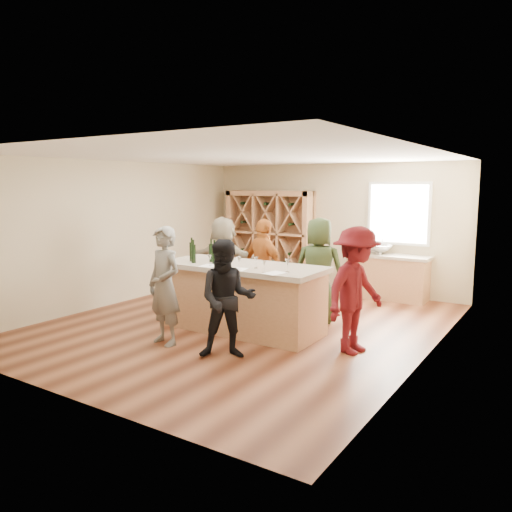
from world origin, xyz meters
The scene contains 34 objects.
floor centered at (0.00, 0.00, -0.05)m, with size 6.00×7.00×0.10m, color brown.
ceiling centered at (0.00, 0.00, 2.85)m, with size 6.00×7.00×0.10m, color white.
wall_back centered at (0.00, 3.55, 1.40)m, with size 6.00×0.10×2.80m, color #BEAE8A.
wall_front centered at (0.00, -3.55, 1.40)m, with size 6.00×0.10×2.80m, color #BEAE8A.
wall_left centered at (-3.05, 0.00, 1.40)m, with size 0.10×7.00×2.80m, color #BEAE8A.
wall_right centered at (3.05, 0.00, 1.40)m, with size 0.10×7.00×2.80m, color #BEAE8A.
window_frame centered at (1.50, 3.47, 1.75)m, with size 1.30×0.06×1.30m, color white.
window_pane centered at (1.50, 3.44, 1.75)m, with size 1.18×0.01×1.18m, color white.
wine_rack centered at (-1.50, 3.27, 1.10)m, with size 2.20×0.45×2.20m, color tan.
back_counter_base centered at (1.40, 3.20, 0.43)m, with size 1.60×0.58×0.86m, color tan.
back_counter_top centered at (1.40, 3.20, 0.89)m, with size 1.70×0.62×0.06m, color #B8AA96.
sink centered at (1.20, 3.20, 1.01)m, with size 0.54×0.54×0.19m, color silver.
faucet centered at (1.20, 3.38, 1.07)m, with size 0.02×0.02×0.30m, color silver.
tasting_counter_base centered at (0.14, -0.30, 0.50)m, with size 2.60×1.00×1.00m, color tan.
tasting_counter_top centered at (0.14, -0.30, 1.04)m, with size 2.72×1.12×0.08m, color #B8AA96.
wine_bottle_a centered at (-0.73, -0.48, 1.24)m, with size 0.08×0.08×0.32m, color black.
wine_bottle_b centered at (-0.59, -0.60, 1.23)m, with size 0.07×0.07×0.30m, color black.
wine_bottle_c centered at (-0.40, -0.38, 1.23)m, with size 0.07×0.07×0.30m, color black.
wine_bottle_d centered at (-0.26, -0.48, 1.23)m, with size 0.08×0.08×0.30m, color black.
wine_bottle_e centered at (-0.12, -0.49, 1.23)m, with size 0.07×0.07×0.30m, color black.
wine_glass_a centered at (-0.16, -0.73, 1.16)m, with size 0.06×0.06×0.17m, color white.
wine_glass_b centered at (0.38, -0.71, 1.18)m, with size 0.08×0.08×0.20m, color white.
wine_glass_c centered at (0.86, -0.77, 1.17)m, with size 0.07×0.07×0.17m, color white.
wine_glass_d centered at (0.55, -0.49, 1.16)m, with size 0.06×0.06×0.16m, color white.
wine_glass_e centered at (1.11, -0.53, 1.18)m, with size 0.07×0.07×0.20m, color white.
tasting_menu_a centered at (-0.21, -0.69, 1.08)m, with size 0.23×0.31×0.00m, color white.
tasting_menu_b centered at (0.39, -0.71, 1.08)m, with size 0.20×0.27×0.00m, color white.
tasting_menu_c centered at (1.00, -0.71, 1.08)m, with size 0.24×0.32×0.00m, color white.
person_near_left centered at (-0.40, -1.49, 0.87)m, with size 0.64×0.47×1.75m, color slate.
person_near_right centered at (0.71, -1.47, 0.81)m, with size 0.79×0.43×1.62m, color black.
person_server centered at (2.10, -0.34, 0.89)m, with size 1.15×0.53×1.78m, color #590F14.
person_far_mid centered at (-0.06, 0.71, 0.87)m, with size 1.02×0.52×1.74m, color #994C19.
person_far_right centered at (0.96, 0.84, 0.90)m, with size 0.88×0.57×1.80m, color #263319.
person_far_left centered at (-1.04, 0.83, 0.87)m, with size 1.62×0.58×1.74m, color gray.
Camera 1 is at (4.59, -6.78, 2.34)m, focal length 35.00 mm.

